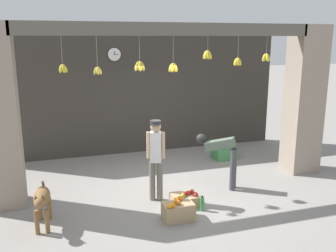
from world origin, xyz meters
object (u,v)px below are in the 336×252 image
at_px(produce_box_green, 224,153).
at_px(water_bottle, 202,204).
at_px(dog, 42,200).
at_px(shopkeeper, 156,155).
at_px(fruit_crate_oranges, 178,211).
at_px(worker_stooping, 222,153).
at_px(fruit_crate_apples, 185,199).
at_px(wall_clock, 114,54).

relative_size(produce_box_green, water_bottle, 1.98).
distance_m(dog, shopkeeper, 2.12).
relative_size(dog, shopkeeper, 0.60).
height_order(dog, fruit_crate_oranges, dog).
distance_m(worker_stooping, produce_box_green, 2.00).
xyz_separation_m(fruit_crate_oranges, produce_box_green, (2.19, 2.76, -0.02)).
bearing_deg(fruit_crate_apples, wall_clock, 100.55).
height_order(fruit_crate_oranges, fruit_crate_apples, fruit_crate_oranges).
distance_m(shopkeeper, fruit_crate_oranges, 1.15).
height_order(produce_box_green, water_bottle, water_bottle).
bearing_deg(fruit_crate_oranges, wall_clock, 94.97).
relative_size(shopkeeper, produce_box_green, 2.77).
relative_size(dog, produce_box_green, 1.66).
height_order(shopkeeper, water_bottle, shopkeeper).
height_order(worker_stooping, fruit_crate_oranges, worker_stooping).
xyz_separation_m(dog, produce_box_green, (4.36, 2.36, -0.34)).
relative_size(fruit_crate_apples, water_bottle, 1.69).
bearing_deg(water_bottle, wall_clock, 102.82).
relative_size(shopkeeper, worker_stooping, 1.41).
height_order(dog, shopkeeper, shopkeeper).
bearing_deg(worker_stooping, produce_box_green, 9.59).
bearing_deg(shopkeeper, fruit_crate_oranges, 117.93).
relative_size(fruit_crate_oranges, water_bottle, 1.84).
distance_m(dog, produce_box_green, 4.97).
distance_m(produce_box_green, water_bottle, 3.07).
relative_size(worker_stooping, wall_clock, 3.24).
bearing_deg(fruit_crate_oranges, fruit_crate_apples, 58.26).
bearing_deg(produce_box_green, fruit_crate_apples, -129.72).
distance_m(shopkeeper, worker_stooping, 1.46).
height_order(dog, worker_stooping, worker_stooping).
relative_size(worker_stooping, water_bottle, 3.90).
bearing_deg(shopkeeper, dog, 32.19).
relative_size(dog, water_bottle, 3.30).
bearing_deg(produce_box_green, dog, -151.52).
bearing_deg(worker_stooping, shopkeeper, 134.92).
relative_size(fruit_crate_apples, wall_clock, 1.40).
bearing_deg(fruit_crate_apples, dog, -177.87).
relative_size(worker_stooping, fruit_crate_apples, 2.31).
xyz_separation_m(produce_box_green, water_bottle, (-1.68, -2.57, -0.01)).
xyz_separation_m(shopkeeper, wall_clock, (-0.20, 3.08, 1.70)).
distance_m(dog, wall_clock, 4.53).
height_order(dog, produce_box_green, dog).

